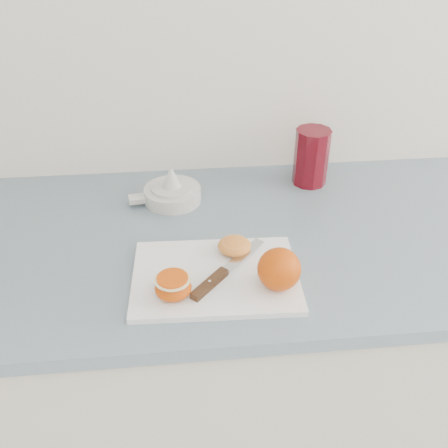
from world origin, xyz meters
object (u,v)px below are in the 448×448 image
(half_orange, at_px, (173,286))
(red_tumbler, at_px, (311,159))
(cutting_board, at_px, (215,276))
(citrus_juicer, at_px, (172,192))
(counter, at_px, (233,369))

(half_orange, height_order, red_tumbler, red_tumbler)
(red_tumbler, bearing_deg, half_orange, -130.76)
(cutting_board, bearing_deg, citrus_juicer, 104.71)
(counter, bearing_deg, half_orange, -124.00)
(cutting_board, distance_m, red_tumbler, 0.44)
(counter, relative_size, citrus_juicer, 14.12)
(citrus_juicer, xyz_separation_m, red_tumbler, (0.34, 0.05, 0.04))
(cutting_board, relative_size, citrus_juicer, 1.83)
(counter, height_order, cutting_board, cutting_board)
(citrus_juicer, bearing_deg, counter, -47.62)
(counter, distance_m, citrus_juicer, 0.51)
(cutting_board, height_order, citrus_juicer, citrus_juicer)
(citrus_juicer, height_order, red_tumbler, red_tumbler)
(counter, distance_m, half_orange, 0.53)
(citrus_juicer, relative_size, red_tumbler, 1.21)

